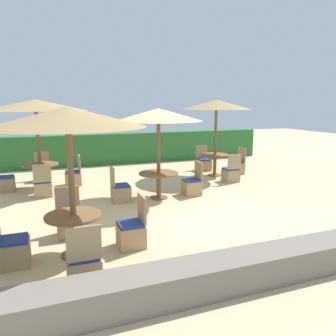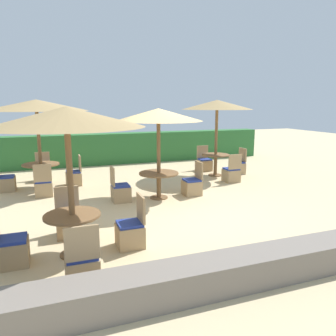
{
  "view_description": "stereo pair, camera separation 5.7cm",
  "coord_description": "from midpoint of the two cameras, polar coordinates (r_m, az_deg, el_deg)",
  "views": [
    {
      "loc": [
        -2.85,
        -7.02,
        2.52
      ],
      "look_at": [
        0.0,
        0.6,
        0.9
      ],
      "focal_mm": 35.0,
      "sensor_mm": 36.0,
      "label": 1
    },
    {
      "loc": [
        -2.8,
        -7.04,
        2.52
      ],
      "look_at": [
        0.0,
        0.6,
        0.9
      ],
      "focal_mm": 35.0,
      "sensor_mm": 36.0,
      "label": 2
    }
  ],
  "objects": [
    {
      "name": "ground_plane",
      "position": [
        7.98,
        1.32,
        -7.14
      ],
      "size": [
        40.0,
        40.0,
        0.0
      ],
      "primitive_type": "plane",
      "color": "#D1BA8C"
    },
    {
      "name": "hedge_row",
      "position": [
        14.05,
        -8.75,
        3.42
      ],
      "size": [
        13.0,
        0.7,
        1.27
      ],
      "primitive_type": "cube",
      "color": "#2D6B33",
      "rests_on": "ground_plane"
    },
    {
      "name": "stone_border",
      "position": [
        5.12,
        16.34,
        -15.89
      ],
      "size": [
        10.0,
        0.56,
        0.44
      ],
      "primitive_type": "cube",
      "color": "slate",
      "rests_on": "ground_plane"
    },
    {
      "name": "parasol_back_right",
      "position": [
        11.44,
        8.28,
        10.78
      ],
      "size": [
        2.41,
        2.41,
        2.62
      ],
      "color": "brown",
      "rests_on": "ground_plane"
    },
    {
      "name": "round_table_back_right",
      "position": [
        11.6,
        8.02,
        1.49
      ],
      "size": [
        0.97,
        0.97,
        0.76
      ],
      "color": "brown",
      "rests_on": "ground_plane"
    },
    {
      "name": "patio_chair_back_right_north",
      "position": [
        12.49,
        6.11,
        0.77
      ],
      "size": [
        0.46,
        0.46,
        0.93
      ],
      "rotation": [
        0.0,
        0.0,
        3.14
      ],
      "color": "tan",
      "rests_on": "ground_plane"
    },
    {
      "name": "patio_chair_back_right_south",
      "position": [
        10.83,
        10.75,
        -0.98
      ],
      "size": [
        0.46,
        0.46,
        0.93
      ],
      "color": "tan",
      "rests_on": "ground_plane"
    },
    {
      "name": "patio_chair_back_right_east",
      "position": [
        12.09,
        11.77,
        0.25
      ],
      "size": [
        0.46,
        0.46,
        0.93
      ],
      "rotation": [
        0.0,
        0.0,
        1.57
      ],
      "color": "tan",
      "rests_on": "ground_plane"
    },
    {
      "name": "parasol_center",
      "position": [
        8.52,
        -1.89,
        9.18
      ],
      "size": [
        2.29,
        2.29,
        2.39
      ],
      "color": "brown",
      "rests_on": "ground_plane"
    },
    {
      "name": "round_table_center",
      "position": [
        8.74,
        -1.82,
        -1.77
      ],
      "size": [
        1.05,
        1.05,
        0.7
      ],
      "color": "brown",
      "rests_on": "ground_plane"
    },
    {
      "name": "patio_chair_center_west",
      "position": [
        8.6,
        -8.52,
        -4.1
      ],
      "size": [
        0.46,
        0.46,
        0.93
      ],
      "rotation": [
        0.0,
        0.0,
        -1.57
      ],
      "color": "tan",
      "rests_on": "ground_plane"
    },
    {
      "name": "patio_chair_center_east",
      "position": [
        9.14,
        4.05,
        -3.08
      ],
      "size": [
        0.46,
        0.46,
        0.93
      ],
      "rotation": [
        0.0,
        0.0,
        1.57
      ],
      "color": "tan",
      "rests_on": "ground_plane"
    },
    {
      "name": "parasol_back_left",
      "position": [
        10.28,
        -22.23,
        10.05
      ],
      "size": [
        2.93,
        2.93,
        2.62
      ],
      "color": "brown",
      "rests_on": "ground_plane"
    },
    {
      "name": "round_table_back_left",
      "position": [
        10.46,
        -21.48,
        -0.19
      ],
      "size": [
        1.07,
        1.07,
        0.74
      ],
      "color": "brown",
      "rests_on": "ground_plane"
    },
    {
      "name": "patio_chair_back_left_east",
      "position": [
        10.59,
        -16.25,
        -1.51
      ],
      "size": [
        0.46,
        0.46,
        0.93
      ],
      "rotation": [
        0.0,
        0.0,
        1.57
      ],
      "color": "tan",
      "rests_on": "ground_plane"
    },
    {
      "name": "patio_chair_back_left_west",
      "position": [
        10.58,
        -26.62,
        -2.28
      ],
      "size": [
        0.46,
        0.46,
        0.93
      ],
      "rotation": [
        0.0,
        0.0,
        -1.57
      ],
      "color": "tan",
      "rests_on": "ground_plane"
    },
    {
      "name": "patio_chair_back_left_south",
      "position": [
        9.59,
        -21.07,
        -3.13
      ],
      "size": [
        0.46,
        0.46,
        0.93
      ],
      "color": "tan",
      "rests_on": "ground_plane"
    },
    {
      "name": "patio_chair_back_left_north",
      "position": [
        11.5,
        -21.13,
        -0.84
      ],
      "size": [
        0.46,
        0.46,
        0.93
      ],
      "rotation": [
        0.0,
        0.0,
        3.14
      ],
      "color": "tan",
      "rests_on": "ground_plane"
    },
    {
      "name": "parasol_front_left",
      "position": [
        5.37,
        -17.39,
        8.36
      ],
      "size": [
        2.46,
        2.46,
        2.47
      ],
      "color": "brown",
      "rests_on": "ground_plane"
    },
    {
      "name": "round_table_front_left",
      "position": [
        5.72,
        -16.35,
        -9.48
      ],
      "size": [
        0.93,
        0.93,
        0.72
      ],
      "color": "brown",
      "rests_on": "ground_plane"
    },
    {
      "name": "patio_chair_front_left_east",
      "position": [
        5.96,
        -6.59,
        -11.07
      ],
      "size": [
        0.46,
        0.46,
        0.93
      ],
      "rotation": [
        0.0,
        0.0,
        1.57
      ],
      "color": "tan",
      "rests_on": "ground_plane"
    },
    {
      "name": "patio_chair_front_left_north",
      "position": [
        6.66,
        -17.07,
        -9.08
      ],
      "size": [
        0.46,
        0.46,
        0.93
      ],
      "rotation": [
        0.0,
        0.0,
        3.14
      ],
      "color": "tan",
      "rests_on": "ground_plane"
    },
    {
      "name": "patio_chair_front_left_south",
      "position": [
        4.94,
        -14.77,
        -16.29
      ],
      "size": [
        0.46,
        0.46,
        0.93
      ],
      "color": "tan",
      "rests_on": "ground_plane"
    },
    {
      "name": "patio_chair_front_left_west",
      "position": [
        5.83,
        -25.69,
        -12.7
      ],
      "size": [
        0.46,
        0.46,
        0.93
      ],
      "rotation": [
        0.0,
        0.0,
        -1.57
      ],
      "color": "tan",
      "rests_on": "ground_plane"
    }
  ]
}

